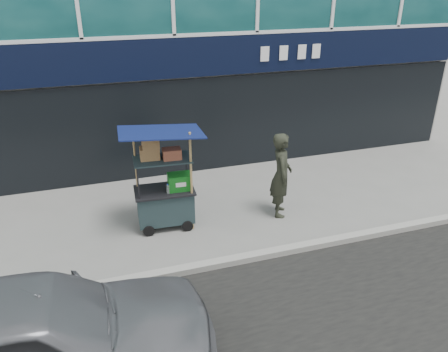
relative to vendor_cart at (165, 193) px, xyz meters
name	(u,v)px	position (x,y,z in m)	size (l,w,h in m)	color
ground	(228,257)	(0.83, -1.45, -0.73)	(80.00, 80.00, 0.00)	slate
curb	(232,261)	(0.83, -1.65, -0.67)	(80.00, 0.18, 0.12)	gray
vendor_cart	(165,193)	(0.00, 0.00, 0.00)	(1.61, 1.19, 2.09)	#1A2B2C
vendor_man	(281,175)	(2.37, -0.26, 0.17)	(0.66, 0.43, 1.81)	black
parked_car	(27,342)	(-2.28, -3.33, 0.03)	(1.79, 4.46, 1.52)	slate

